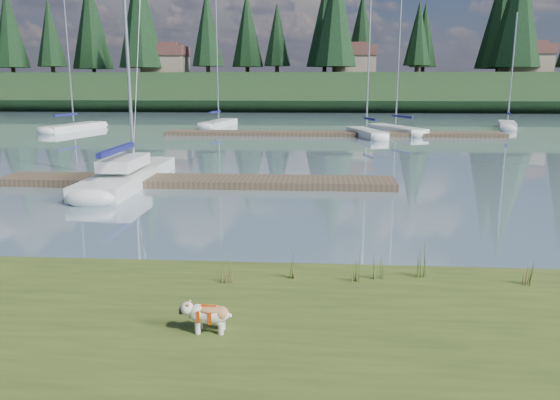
{
  "coord_description": "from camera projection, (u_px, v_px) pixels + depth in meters",
  "views": [
    {
      "loc": [
        0.93,
        -12.54,
        4.14
      ],
      "look_at": [
        0.08,
        -0.5,
        1.5
      ],
      "focal_mm": 35.0,
      "sensor_mm": 36.0,
      "label": 1
    }
  ],
  "objects": [
    {
      "name": "house_2",
      "position": [
        526.0,
        58.0,
        76.79
      ],
      "size": [
        6.3,
        5.3,
        4.65
      ],
      "color": "gray",
      "rests_on": "ridge"
    },
    {
      "name": "weed_0",
      "position": [
        291.0,
        268.0,
        10.62
      ],
      "size": [
        0.17,
        0.14,
        0.55
      ],
      "color": "#475B23",
      "rests_on": "bank"
    },
    {
      "name": "weed_4",
      "position": [
        377.0,
        268.0,
        10.65
      ],
      "size": [
        0.17,
        0.14,
        0.51
      ],
      "color": "#475B23",
      "rests_on": "bank"
    },
    {
      "name": "weed_5",
      "position": [
        526.0,
        274.0,
        10.35
      ],
      "size": [
        0.17,
        0.14,
        0.49
      ],
      "color": "#475B23",
      "rests_on": "bank"
    },
    {
      "name": "ground",
      "position": [
        307.0,
        135.0,
        42.41
      ],
      "size": [
        200.0,
        200.0,
        0.0
      ],
      "primitive_type": "plane",
      "color": "#77919E",
      "rests_on": "ground"
    },
    {
      "name": "conifer_1",
      "position": [
        50.0,
        33.0,
        82.7
      ],
      "size": [
        4.4,
        4.4,
        11.3
      ],
      "color": "#382619",
      "rests_on": "ridge"
    },
    {
      "name": "conifer_2",
      "position": [
        140.0,
        14.0,
        78.27
      ],
      "size": [
        6.6,
        6.6,
        16.05
      ],
      "color": "#382619",
      "rests_on": "ridge"
    },
    {
      "name": "house_1",
      "position": [
        354.0,
        59.0,
        80.39
      ],
      "size": [
        6.3,
        5.3,
        4.65
      ],
      "color": "gray",
      "rests_on": "ridge"
    },
    {
      "name": "dock_near",
      "position": [
        197.0,
        181.0,
        22.18
      ],
      "size": [
        16.0,
        2.0,
        0.3
      ],
      "primitive_type": "cube",
      "color": "#4C3D2C",
      "rests_on": "ground"
    },
    {
      "name": "house_0",
      "position": [
        166.0,
        59.0,
        81.34
      ],
      "size": [
        6.3,
        5.3,
        4.65
      ],
      "color": "gray",
      "rests_on": "ridge"
    },
    {
      "name": "conifer_5",
      "position": [
        418.0,
        33.0,
        78.04
      ],
      "size": [
        3.96,
        3.96,
        10.35
      ],
      "color": "#382619",
      "rests_on": "ridge"
    },
    {
      "name": "sailboat_bg_0",
      "position": [
        79.0,
        126.0,
        46.93
      ],
      "size": [
        3.21,
        8.1,
        11.54
      ],
      "rotation": [
        0.0,
        0.0,
        1.36
      ],
      "color": "silver",
      "rests_on": "ground"
    },
    {
      "name": "sailboat_bg_3",
      "position": [
        391.0,
        129.0,
        44.75
      ],
      "size": [
        4.68,
        7.82,
        11.61
      ],
      "rotation": [
        0.0,
        0.0,
        2.0
      ],
      "color": "silver",
      "rests_on": "ground"
    },
    {
      "name": "weed_2",
      "position": [
        420.0,
        262.0,
        10.68
      ],
      "size": [
        0.17,
        0.14,
        0.74
      ],
      "color": "#475B23",
      "rests_on": "bank"
    },
    {
      "name": "sailboat_bg_1",
      "position": [
        221.0,
        123.0,
        51.05
      ],
      "size": [
        2.68,
        7.69,
        11.31
      ],
      "rotation": [
        0.0,
        0.0,
        1.41
      ],
      "color": "silver",
      "rests_on": "ground"
    },
    {
      "name": "sailboat_bg_2",
      "position": [
        364.0,
        132.0,
        41.79
      ],
      "size": [
        2.97,
        6.82,
        10.22
      ],
      "rotation": [
        0.0,
        0.0,
        1.83
      ],
      "color": "silver",
      "rests_on": "ground"
    },
    {
      "name": "dock_far",
      "position": [
        332.0,
        134.0,
        42.24
      ],
      "size": [
        26.0,
        2.2,
        0.3
      ],
      "primitive_type": "cube",
      "color": "#4C3D2C",
      "rests_on": "ground"
    },
    {
      "name": "weed_1",
      "position": [
        356.0,
        270.0,
        10.48
      ],
      "size": [
        0.17,
        0.14,
        0.56
      ],
      "color": "#475B23",
      "rests_on": "bank"
    },
    {
      "name": "bulldog",
      "position": [
        208.0,
        314.0,
        8.37
      ],
      "size": [
        0.78,
        0.35,
        0.47
      ],
      "rotation": [
        0.0,
        0.0,
        3.15
      ],
      "color": "silver",
      "rests_on": "bank"
    },
    {
      "name": "ridge",
      "position": [
        313.0,
        92.0,
        83.78
      ],
      "size": [
        200.0,
        20.0,
        5.0
      ],
      "primitive_type": "cube",
      "color": "#1C3218",
      "rests_on": "ground"
    },
    {
      "name": "conifer_6",
      "position": [
        519.0,
        7.0,
        74.53
      ],
      "size": [
        7.04,
        7.04,
        17.0
      ],
      "color": "#382619",
      "rests_on": "ridge"
    },
    {
      "name": "conifer_4",
      "position": [
        336.0,
        14.0,
        74.49
      ],
      "size": [
        6.16,
        6.16,
        15.1
      ],
      "color": "#382619",
      "rests_on": "ridge"
    },
    {
      "name": "sailboat_bg_4",
      "position": [
        507.0,
        124.0,
        48.89
      ],
      "size": [
        3.1,
        6.78,
        9.99
      ],
      "rotation": [
        0.0,
        0.0,
        1.29
      ],
      "color": "silver",
      "rests_on": "ground"
    },
    {
      "name": "weed_3",
      "position": [
        228.0,
        270.0,
        10.43
      ],
      "size": [
        0.17,
        0.14,
        0.58
      ],
      "color": "#475B23",
      "rests_on": "bank"
    },
    {
      "name": "conifer_3",
      "position": [
        247.0,
        29.0,
        81.52
      ],
      "size": [
        4.84,
        4.84,
        12.25
      ],
      "color": "#382619",
      "rests_on": "ridge"
    },
    {
      "name": "mud_lip",
      "position": [
        273.0,
        276.0,
        11.6
      ],
      "size": [
        60.0,
        0.5,
        0.14
      ],
      "primitive_type": "cube",
      "color": "#33281C",
      "rests_on": "ground"
    },
    {
      "name": "bank",
      "position": [
        245.0,
        384.0,
        7.29
      ],
      "size": [
        60.0,
        9.0,
        0.35
      ],
      "primitive_type": "cube",
      "color": "#40511C",
      "rests_on": "ground"
    },
    {
      "name": "sailboat_main",
      "position": [
        134.0,
        171.0,
        23.0
      ],
      "size": [
        1.88,
        9.07,
        13.0
      ],
      "rotation": [
        0.0,
        0.0,
        1.58
      ],
      "color": "silver",
      "rests_on": "ground"
    }
  ]
}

